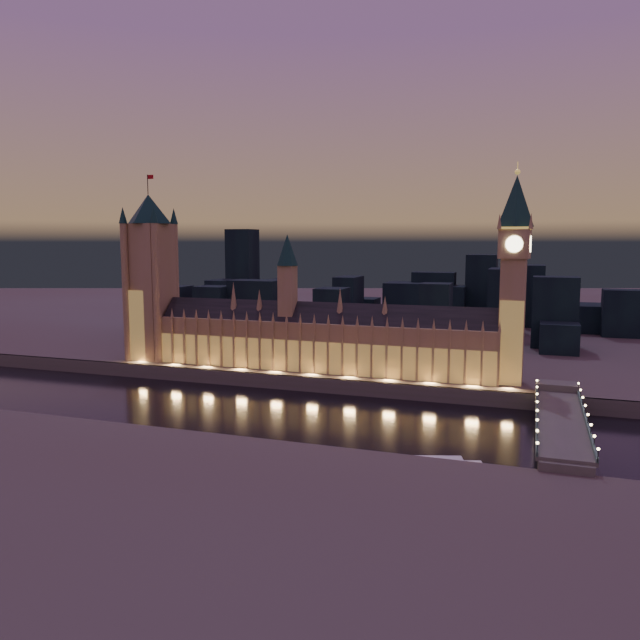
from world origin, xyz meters
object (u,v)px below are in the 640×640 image
(victoria_tower, at_px, (150,269))
(river_boat, at_px, (426,467))
(palace_of_westminster, at_px, (318,338))
(elizabeth_tower, at_px, (514,262))
(westminster_bridge, at_px, (560,425))

(victoria_tower, relative_size, river_boat, 2.24)
(palace_of_westminster, distance_m, victoria_tower, 118.15)
(elizabeth_tower, bearing_deg, palace_of_westminster, -179.91)
(elizabeth_tower, bearing_deg, westminster_bridge, -70.80)
(palace_of_westminster, distance_m, elizabeth_tower, 115.48)
(palace_of_westminster, height_order, westminster_bridge, palace_of_westminster)
(victoria_tower, xyz_separation_m, westminster_bridge, (240.76, -65.36, -58.88))
(palace_of_westminster, relative_size, river_boat, 3.94)
(westminster_bridge, xyz_separation_m, river_boat, (-46.67, -54.56, -4.43))
(westminster_bridge, bearing_deg, victoria_tower, 164.81)
(palace_of_westminster, relative_size, elizabeth_tower, 1.78)
(victoria_tower, distance_m, elizabeth_tower, 218.10)
(palace_of_westminster, height_order, victoria_tower, victoria_tower)
(palace_of_westminster, distance_m, westminster_bridge, 146.02)
(victoria_tower, height_order, river_boat, victoria_tower)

